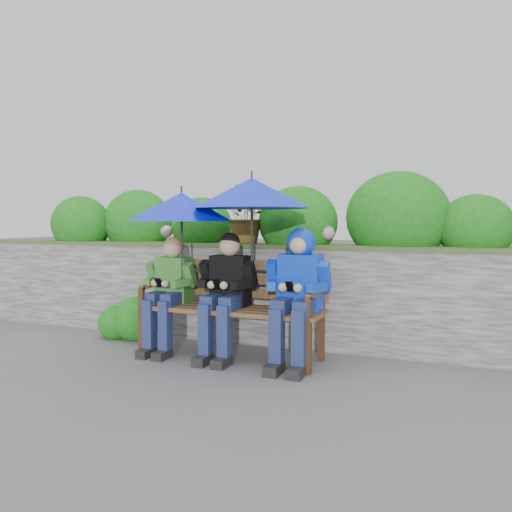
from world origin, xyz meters
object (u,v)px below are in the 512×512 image
at_px(boy_left, 169,287).
at_px(umbrella_left, 182,207).
at_px(park_bench, 233,301).
at_px(boy_middle, 226,289).
at_px(umbrella_right, 252,193).
at_px(boy_right, 297,285).

height_order(boy_left, umbrella_left, umbrella_left).
bearing_deg(park_bench, boy_middle, -112.34).
height_order(park_bench, umbrella_right, umbrella_right).
distance_m(boy_middle, umbrella_left, 0.89).
bearing_deg(umbrella_left, boy_middle, -1.48).
height_order(boy_left, boy_right, boy_right).
bearing_deg(umbrella_right, boy_right, -5.72).
xyz_separation_m(park_bench, umbrella_left, (-0.50, -0.07, 0.88)).
distance_m(park_bench, boy_right, 0.68).
bearing_deg(boy_left, umbrella_left, 2.85).
bearing_deg(umbrella_left, park_bench, 8.26).
bearing_deg(umbrella_right, boy_left, -176.69).
relative_size(boy_left, boy_middle, 0.96).
relative_size(boy_middle, umbrella_right, 1.07).
height_order(boy_left, umbrella_right, umbrella_right).
xyz_separation_m(park_bench, boy_left, (-0.65, -0.08, 0.11)).
height_order(boy_middle, boy_right, boy_right).
bearing_deg(umbrella_left, umbrella_right, 3.41).
bearing_deg(umbrella_left, boy_right, -0.15).
distance_m(park_bench, umbrella_left, 1.02).
xyz_separation_m(park_bench, boy_right, (0.65, -0.08, 0.19)).
distance_m(boy_right, umbrella_right, 0.92).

